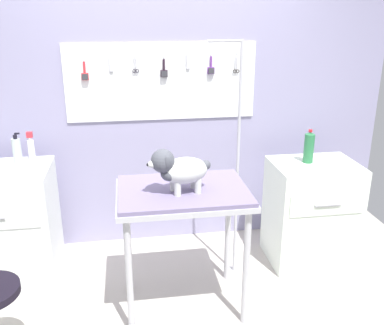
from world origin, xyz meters
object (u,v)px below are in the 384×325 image
spray_bottle_short (17,151)px  cabinet_right (311,212)px  soda_bottle (309,147)px  dog (179,169)px  grooming_table (183,203)px  grooming_arm (236,173)px  counter_left (2,226)px

spray_bottle_short → cabinet_right: bearing=-5.1°
soda_bottle → dog: bearing=-153.8°
cabinet_right → spray_bottle_short: size_ratio=3.53×
grooming_table → dog: size_ratio=2.17×
spray_bottle_short → soda_bottle: bearing=-4.1°
grooming_table → cabinet_right: 1.28m
grooming_arm → spray_bottle_short: (-1.63, 0.31, 0.16)m
grooming_arm → cabinet_right: size_ratio=2.13×
grooming_arm → counter_left: 1.85m
counter_left → soda_bottle: (2.42, -0.05, 0.53)m
counter_left → soda_bottle: 2.48m
grooming_table → dog: bearing=-120.2°
dog → cabinet_right: dog is taller
grooming_arm → spray_bottle_short: grooming_arm is taller
grooming_arm → counter_left: bearing=173.6°
grooming_table → counter_left: (-1.34, 0.54, -0.35)m
grooming_table → grooming_arm: grooming_arm is taller
grooming_table → spray_bottle_short: size_ratio=3.71×
counter_left → soda_bottle: size_ratio=3.36×
spray_bottle_short → grooming_arm: bearing=-10.9°
dog → grooming_table: bearing=59.8°
cabinet_right → soda_bottle: size_ratio=3.17×
grooming_table → counter_left: 1.48m
grooming_table → cabinet_right: (1.14, 0.45, -0.37)m
counter_left → grooming_arm: bearing=-6.4°
spray_bottle_short → soda_bottle: 2.27m
grooming_table → dog: dog is taller
dog → soda_bottle: 1.25m
counter_left → soda_bottle: bearing=-1.2°
grooming_table → soda_bottle: bearing=24.3°
soda_bottle → counter_left: bearing=178.8°
counter_left → cabinet_right: counter_left is taller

